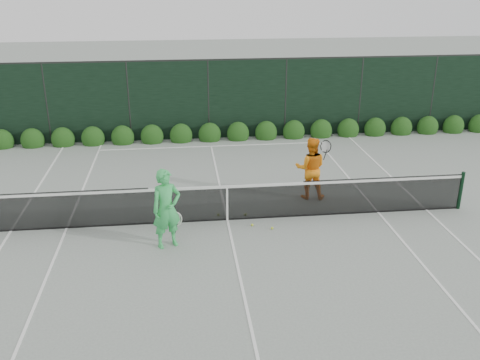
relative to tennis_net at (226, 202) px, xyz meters
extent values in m
plane|color=gray|center=(0.02, 0.00, -0.53)|extent=(80.00, 80.00, 0.00)
cylinder|color=black|center=(6.42, 0.00, 0.00)|extent=(0.10, 0.10, 1.07)
cube|color=black|center=(-4.18, 0.00, -0.02)|extent=(4.40, 0.01, 1.02)
cube|color=black|center=(0.02, 0.00, -0.05)|extent=(4.00, 0.01, 0.96)
cube|color=black|center=(4.22, 0.00, -0.02)|extent=(4.40, 0.01, 1.02)
cube|color=white|center=(0.02, 0.00, 0.41)|extent=(12.80, 0.03, 0.07)
cube|color=black|center=(0.02, 0.00, -0.51)|extent=(12.80, 0.02, 0.04)
cube|color=white|center=(0.02, 0.00, -0.07)|extent=(0.05, 0.03, 0.91)
imported|color=#38BF5A|center=(-1.50, -1.22, 0.43)|extent=(0.82, 0.69, 1.92)
torus|color=silver|center=(-1.30, -1.12, 0.10)|extent=(0.30, 0.05, 0.30)
cylinder|color=black|center=(-1.30, -1.12, -0.14)|extent=(0.10, 0.03, 0.30)
imported|color=orange|center=(2.52, 1.24, 0.37)|extent=(0.99, 0.84, 1.80)
torus|color=black|center=(2.87, 1.04, 1.06)|extent=(0.30, 0.11, 0.30)
cylinder|color=black|center=(2.87, 1.04, 0.82)|extent=(0.10, 0.03, 0.30)
cube|color=white|center=(-5.46, 0.00, -0.53)|extent=(0.06, 23.77, 0.01)
cube|color=white|center=(5.51, 0.00, -0.53)|extent=(0.06, 23.77, 0.01)
cube|color=white|center=(-4.09, 0.00, -0.53)|extent=(0.06, 23.77, 0.01)
cube|color=white|center=(4.14, 0.00, -0.53)|extent=(0.06, 23.77, 0.01)
cube|color=white|center=(0.02, 11.88, -0.53)|extent=(11.03, 0.06, 0.01)
cube|color=white|center=(0.02, 6.40, -0.53)|extent=(8.23, 0.06, 0.01)
cube|color=white|center=(0.02, 0.00, -0.53)|extent=(0.06, 12.80, 0.01)
cube|color=black|center=(0.02, 7.50, 0.97)|extent=(32.00, 0.06, 3.00)
cube|color=#262826|center=(0.02, 7.50, 2.50)|extent=(32.00, 0.06, 0.06)
cylinder|color=#262826|center=(-5.98, 7.50, 0.97)|extent=(0.08, 0.08, 3.00)
cylinder|color=#262826|center=(-2.98, 7.50, 0.97)|extent=(0.08, 0.08, 3.00)
cylinder|color=#262826|center=(0.02, 7.50, 0.97)|extent=(0.08, 0.08, 3.00)
cylinder|color=#262826|center=(3.02, 7.50, 0.97)|extent=(0.08, 0.08, 3.00)
cylinder|color=#262826|center=(6.02, 7.50, 0.97)|extent=(0.08, 0.08, 3.00)
cylinder|color=#262826|center=(9.02, 7.50, 0.97)|extent=(0.08, 0.08, 3.00)
ellipsoid|color=#11360E|center=(-7.68, 7.15, -0.30)|extent=(0.86, 0.65, 0.94)
ellipsoid|color=#11360E|center=(-6.58, 7.15, -0.30)|extent=(0.86, 0.65, 0.94)
ellipsoid|color=#11360E|center=(-5.48, 7.15, -0.30)|extent=(0.86, 0.65, 0.94)
ellipsoid|color=#11360E|center=(-4.38, 7.15, -0.30)|extent=(0.86, 0.65, 0.94)
ellipsoid|color=#11360E|center=(-3.28, 7.15, -0.30)|extent=(0.86, 0.65, 0.94)
ellipsoid|color=#11360E|center=(-2.18, 7.15, -0.30)|extent=(0.86, 0.65, 0.94)
ellipsoid|color=#11360E|center=(-1.08, 7.15, -0.30)|extent=(0.86, 0.65, 0.94)
ellipsoid|color=#11360E|center=(0.02, 7.15, -0.30)|extent=(0.86, 0.65, 0.94)
ellipsoid|color=#11360E|center=(1.12, 7.15, -0.30)|extent=(0.86, 0.65, 0.94)
ellipsoid|color=#11360E|center=(2.22, 7.15, -0.30)|extent=(0.86, 0.65, 0.94)
ellipsoid|color=#11360E|center=(3.32, 7.15, -0.30)|extent=(0.86, 0.65, 0.94)
ellipsoid|color=#11360E|center=(4.42, 7.15, -0.30)|extent=(0.86, 0.65, 0.94)
ellipsoid|color=#11360E|center=(5.52, 7.15, -0.30)|extent=(0.86, 0.65, 0.94)
ellipsoid|color=#11360E|center=(6.62, 7.15, -0.30)|extent=(0.86, 0.65, 0.94)
ellipsoid|color=#11360E|center=(7.72, 7.15, -0.30)|extent=(0.86, 0.65, 0.94)
ellipsoid|color=#11360E|center=(8.82, 7.15, -0.30)|extent=(0.86, 0.65, 0.94)
ellipsoid|color=#11360E|center=(9.92, 7.15, -0.30)|extent=(0.86, 0.65, 0.94)
ellipsoid|color=#11360E|center=(11.02, 7.15, -0.30)|extent=(0.86, 0.65, 0.94)
sphere|color=#C9DD31|center=(0.63, -0.43, -0.50)|extent=(0.07, 0.07, 0.07)
sphere|color=#C9DD31|center=(1.10, -0.67, -0.50)|extent=(0.07, 0.07, 0.07)
sphere|color=#C9DD31|center=(-0.19, 0.29, -0.50)|extent=(0.07, 0.07, 0.07)
sphere|color=#C9DD31|center=(0.53, 0.22, -0.50)|extent=(0.07, 0.07, 0.07)
camera|label=1|loc=(-1.13, -12.65, 5.57)|focal=40.00mm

